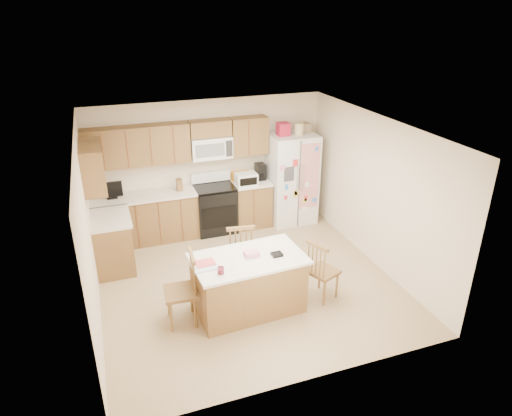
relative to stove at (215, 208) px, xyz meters
name	(u,v)px	position (x,y,z in m)	size (l,w,h in m)	color
ground	(247,281)	(0.00, -1.94, -0.47)	(4.50, 4.50, 0.00)	olive
room_shell	(246,199)	(0.00, -1.94, 0.97)	(4.60, 4.60, 2.52)	beige
cabinetry	(163,196)	(-0.98, -0.15, 0.44)	(3.36, 1.56, 2.15)	olive
stove	(215,208)	(0.00, 0.00, 0.00)	(0.76, 0.65, 1.13)	black
refrigerator	(291,178)	(1.57, -0.06, 0.45)	(0.90, 0.79, 2.04)	white
island	(248,283)	(-0.20, -2.63, -0.04)	(1.62, 1.00, 0.95)	olive
windsor_chair_left	(182,291)	(-1.14, -2.61, 0.03)	(0.46, 0.48, 1.06)	olive
windsor_chair_back	(240,254)	(-0.10, -1.90, 0.02)	(0.51, 0.49, 1.05)	olive
windsor_chair_right	(322,271)	(0.91, -2.73, -0.02)	(0.53, 0.54, 0.96)	olive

